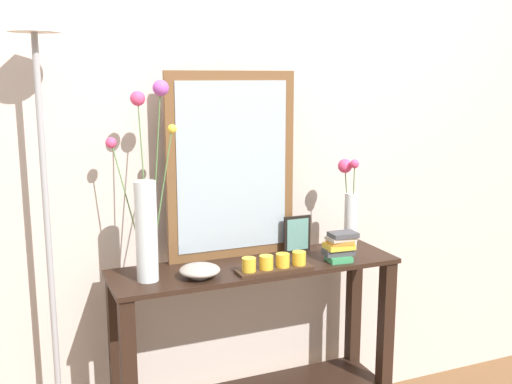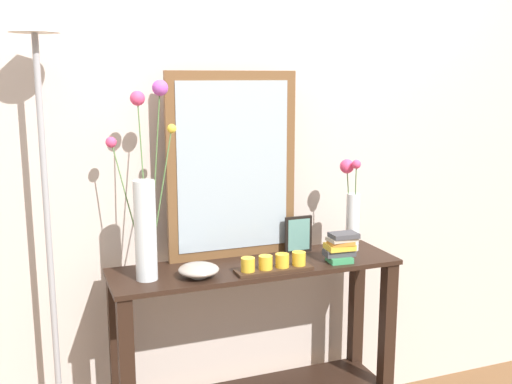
% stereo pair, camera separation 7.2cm
% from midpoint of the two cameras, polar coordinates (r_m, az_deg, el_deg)
% --- Properties ---
extents(wall_back, '(6.40, 0.08, 2.70)m').
position_cam_midpoint_polar(wall_back, '(2.68, -3.19, 4.93)').
color(wall_back, beige).
rests_on(wall_back, ground).
extents(console_table, '(1.21, 0.34, 0.86)m').
position_cam_midpoint_polar(console_table, '(2.64, -0.81, -13.88)').
color(console_table, black).
rests_on(console_table, ground).
extents(mirror_leaning, '(0.57, 0.03, 0.79)m').
position_cam_midpoint_polar(mirror_leaning, '(2.54, -3.15, 2.46)').
color(mirror_leaning, brown).
rests_on(mirror_leaning, console_table).
extents(tall_vase_left, '(0.26, 0.19, 0.76)m').
position_cam_midpoint_polar(tall_vase_left, '(2.31, -11.27, -1.74)').
color(tall_vase_left, silver).
rests_on(tall_vase_left, console_table).
extents(vase_right, '(0.09, 0.10, 0.41)m').
position_cam_midpoint_polar(vase_right, '(2.71, 8.16, -1.47)').
color(vase_right, silver).
rests_on(vase_right, console_table).
extents(candle_tray, '(0.32, 0.09, 0.07)m').
position_cam_midpoint_polar(candle_tray, '(2.43, 0.90, -6.87)').
color(candle_tray, '#382316').
rests_on(candle_tray, console_table).
extents(picture_frame_small, '(0.13, 0.01, 0.17)m').
position_cam_midpoint_polar(picture_frame_small, '(2.67, 3.16, -4.03)').
color(picture_frame_small, black).
rests_on(picture_frame_small, console_table).
extents(decorative_bowl, '(0.16, 0.16, 0.05)m').
position_cam_midpoint_polar(decorative_bowl, '(2.36, -6.25, -7.42)').
color(decorative_bowl, '#9E9389').
rests_on(decorative_bowl, console_table).
extents(book_stack, '(0.14, 0.11, 0.12)m').
position_cam_midpoint_polar(book_stack, '(2.57, 7.19, -5.14)').
color(book_stack, '#388E56').
rests_on(book_stack, console_table).
extents(floor_lamp, '(0.24, 0.24, 1.88)m').
position_cam_midpoint_polar(floor_lamp, '(2.33, -20.37, 1.34)').
color(floor_lamp, '#9E9EA3').
rests_on(floor_lamp, ground).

